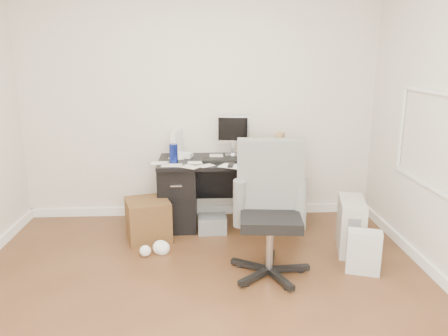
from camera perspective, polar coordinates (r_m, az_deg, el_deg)
The scene contains 18 objects.
ground at distance 3.48m, azimuth -2.98°, elevation -17.59°, with size 4.00×4.00×0.00m, color #4A2C18.
room_shell at distance 2.98m, azimuth -2.77°, elevation 10.78°, with size 4.02×4.02×2.71m.
desk at distance 4.83m, azimuth 0.52°, elevation -2.91°, with size 1.50×0.70×0.75m.
loose_papers at distance 4.68m, azimuth -1.88°, elevation 0.97°, with size 1.10×0.60×0.00m, color white, non-canonical shape.
lcd_monitor at distance 4.86m, azimuth 1.17°, elevation 4.27°, with size 0.37×0.21×0.46m, color #ACACB0, non-canonical shape.
keyboard at distance 4.65m, azimuth 0.08°, elevation 1.04°, with size 0.48×0.16×0.03m, color black.
computer_mouse at distance 4.74m, azimuth 3.54°, elevation 1.51°, with size 0.06×0.06×0.06m, color #ACACB0.
travel_mug at distance 4.59m, azimuth -6.60°, elevation 1.89°, with size 0.09×0.09×0.20m, color navy.
white_binder at distance 4.90m, azimuth -6.18°, elevation 3.25°, with size 0.12×0.25×0.29m, color white.
magazine_file at distance 4.94m, azimuth 7.26°, elevation 3.06°, with size 0.11×0.21×0.25m, color tan.
pen_cup at distance 4.88m, azimuth 5.79°, elevation 2.69°, with size 0.09×0.09×0.20m, color brown, non-canonical shape.
yellow_book at distance 4.68m, azimuth 5.92°, elevation 1.16°, with size 0.19×0.24×0.04m, color yellow.
paper_remote at distance 4.45m, azimuth 1.15°, elevation 0.36°, with size 0.26×0.21×0.02m, color white, non-canonical shape.
office_chair at distance 3.69m, azimuth 6.10°, elevation -5.68°, with size 0.66×0.66×1.16m, color #585B58, non-canonical shape.
pc_tower at distance 4.42m, azimuth 16.23°, elevation -7.20°, with size 0.23×0.51×0.51m, color beige.
shopping_bag at distance 4.04m, azimuth 17.78°, elevation -10.39°, with size 0.29×0.20×0.39m, color silver.
wicker_basket at distance 4.58m, azimuth -9.87°, elevation -6.66°, with size 0.42×0.42×0.42m, color #462D15.
desk_printer at distance 4.73m, azimuth -1.57°, elevation -7.32°, with size 0.30×0.25×0.18m, color slate.
Camera 1 is at (0.02, -2.95, 1.86)m, focal length 35.00 mm.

